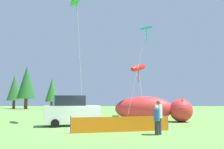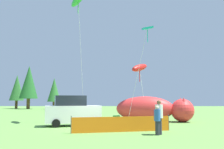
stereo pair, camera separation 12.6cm
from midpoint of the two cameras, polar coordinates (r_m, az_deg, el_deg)
The scene contains 12 objects.
ground_plane at distance 17.83m, azimuth -3.57°, elevation -11.92°, with size 120.00×120.00×0.00m, color #609342.
parked_car at distance 18.76m, azimuth -8.89°, elevation -8.29°, with size 4.30×2.73×2.21m.
folding_chair at distance 15.98m, azimuth 1.43°, elevation -10.64°, with size 0.63×0.63×0.92m.
inflatable_cat at distance 22.60m, azimuth 9.42°, elevation -7.97°, with size 6.92×3.25×2.21m.
safety_fence at distance 15.16m, azimuth 2.59°, elevation -11.29°, with size 5.90×1.54×0.99m.
spectator_in_blue_shirt at distance 14.22m, azimuth 10.97°, elevation -9.22°, with size 0.41×0.41×1.88m.
spectator_in_white_shirt at distance 13.96m, azimuth 10.56°, elevation -9.98°, with size 0.34×0.34×1.58m.
kite_teal_diamond at distance 22.88m, azimuth 8.20°, elevation 10.07°, with size 2.37×0.96×8.56m.
kite_red_lizard at distance 23.06m, azimuth 6.47°, elevation 1.53°, with size 2.09×2.24×5.51m.
horizon_tree_east at distance 56.37m, azimuth -18.40°, elevation -1.70°, with size 3.87×3.87×9.25m.
horizon_tree_west at distance 59.54m, azimuth -20.85°, elevation -2.88°, with size 3.13×3.13×7.47m.
horizon_tree_mid at distance 53.79m, azimuth -13.03°, elevation -3.47°, with size 2.72×2.72×6.49m.
Camera 2 is at (1.34, -17.68, 1.89)m, focal length 40.00 mm.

